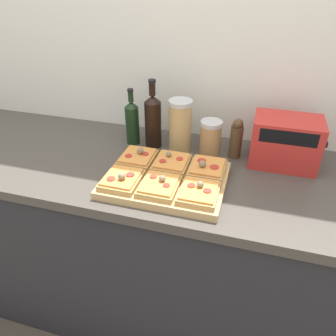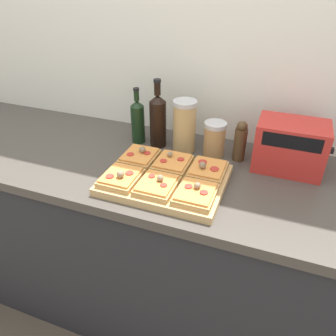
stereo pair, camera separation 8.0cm
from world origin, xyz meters
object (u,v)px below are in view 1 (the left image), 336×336
object	(u,v)px
grain_jar_tall	(180,126)
toaster_oven	(285,142)
olive_oil_bottle	(132,122)
grain_jar_short	(210,137)
cutting_board	(166,180)
wine_bottle	(153,120)
pepper_mill	(236,139)

from	to	relation	value
grain_jar_tall	toaster_oven	bearing A→B (deg)	-0.11
olive_oil_bottle	toaster_oven	world-z (taller)	olive_oil_bottle
grain_jar_short	toaster_oven	size ratio (longest dim) A/B	0.53
cutting_board	grain_jar_tall	world-z (taller)	grain_jar_tall
olive_oil_bottle	wine_bottle	world-z (taller)	wine_bottle
wine_bottle	grain_jar_tall	xyz separation A→B (m)	(0.12, -0.00, -0.01)
olive_oil_bottle	grain_jar_tall	world-z (taller)	olive_oil_bottle
grain_jar_short	wine_bottle	bearing A→B (deg)	180.00
olive_oil_bottle	pepper_mill	world-z (taller)	olive_oil_bottle
pepper_mill	cutting_board	bearing A→B (deg)	-129.25
cutting_board	wine_bottle	world-z (taller)	wine_bottle
olive_oil_bottle	pepper_mill	bearing A→B (deg)	0.00
grain_jar_tall	pepper_mill	world-z (taller)	grain_jar_tall
olive_oil_bottle	toaster_oven	size ratio (longest dim) A/B	0.89
cutting_board	olive_oil_bottle	bearing A→B (deg)	130.75
cutting_board	toaster_oven	bearing A→B (deg)	33.30
grain_jar_tall	toaster_oven	xyz separation A→B (m)	(0.43, -0.00, -0.01)
olive_oil_bottle	grain_jar_short	bearing A→B (deg)	0.00
wine_bottle	pepper_mill	bearing A→B (deg)	0.00
olive_oil_bottle	grain_jar_tall	xyz separation A→B (m)	(0.22, 0.00, 0.01)
grain_jar_short	pepper_mill	distance (m)	0.11
olive_oil_bottle	wine_bottle	distance (m)	0.10
pepper_mill	grain_jar_tall	bearing A→B (deg)	-180.00
pepper_mill	toaster_oven	distance (m)	0.19
olive_oil_bottle	pepper_mill	distance (m)	0.46
cutting_board	wine_bottle	distance (m)	0.33
grain_jar_tall	grain_jar_short	size ratio (longest dim) A/B	1.50
wine_bottle	toaster_oven	xyz separation A→B (m)	(0.55, -0.00, -0.02)
toaster_oven	olive_oil_bottle	bearing A→B (deg)	179.93
wine_bottle	grain_jar_tall	size ratio (longest dim) A/B	1.33
olive_oil_bottle	grain_jar_tall	distance (m)	0.22
cutting_board	toaster_oven	size ratio (longest dim) A/B	1.55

